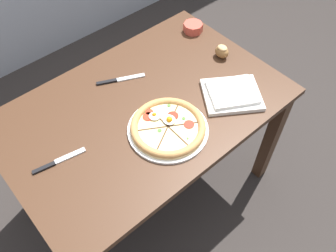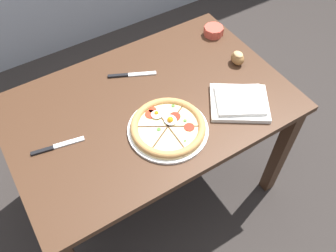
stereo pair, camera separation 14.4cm
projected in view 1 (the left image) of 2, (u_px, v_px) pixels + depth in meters
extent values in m
plane|color=#2D2826|center=(150.00, 187.00, 2.12)|extent=(12.00, 12.00, 0.00)
cube|color=#422819|center=(144.00, 108.00, 1.56)|extent=(1.24, 0.81, 0.03)
cube|color=#422819|center=(271.00, 138.00, 1.91)|extent=(0.06, 0.06, 0.70)
cube|color=#422819|center=(15.00, 172.00, 1.78)|extent=(0.06, 0.06, 0.70)
cube|color=#422819|center=(182.00, 70.00, 2.24)|extent=(0.06, 0.06, 0.70)
cylinder|color=white|center=(168.00, 130.00, 1.46)|extent=(0.33, 0.33, 0.01)
cylinder|color=#E5C684|center=(168.00, 128.00, 1.45)|extent=(0.31, 0.31, 0.01)
cylinder|color=beige|center=(168.00, 127.00, 1.44)|extent=(0.26, 0.26, 0.00)
torus|color=tan|center=(168.00, 126.00, 1.44)|extent=(0.31, 0.31, 0.03)
cube|color=#472D19|center=(178.00, 136.00, 1.41)|extent=(0.01, 0.13, 0.00)
cube|color=#472D19|center=(184.00, 124.00, 1.45)|extent=(0.11, 0.07, 0.00)
cube|color=#472D19|center=(173.00, 115.00, 1.48)|extent=(0.12, 0.07, 0.00)
cube|color=#472D19|center=(158.00, 117.00, 1.47)|extent=(0.01, 0.13, 0.00)
cube|color=#472D19|center=(152.00, 129.00, 1.43)|extent=(0.11, 0.07, 0.00)
cube|color=#472D19|center=(162.00, 138.00, 1.40)|extent=(0.12, 0.07, 0.00)
cylinder|color=red|center=(149.00, 112.00, 1.49)|extent=(0.03, 0.03, 0.00)
cylinder|color=red|center=(189.00, 124.00, 1.44)|extent=(0.04, 0.04, 0.00)
cylinder|color=red|center=(173.00, 116.00, 1.47)|extent=(0.05, 0.05, 0.00)
cylinder|color=red|center=(148.00, 117.00, 1.47)|extent=(0.05, 0.05, 0.00)
ellipsoid|color=white|center=(169.00, 120.00, 1.45)|extent=(0.06, 0.06, 0.01)
sphere|color=orange|center=(169.00, 119.00, 1.44)|extent=(0.03, 0.03, 0.03)
ellipsoid|color=white|center=(155.00, 116.00, 1.46)|extent=(0.07, 0.07, 0.01)
sphere|color=orange|center=(154.00, 115.00, 1.46)|extent=(0.02, 0.02, 0.02)
cylinder|color=#477A2D|center=(184.00, 118.00, 1.46)|extent=(0.01, 0.01, 0.00)
cylinder|color=#2D5B1E|center=(146.00, 113.00, 1.48)|extent=(0.02, 0.02, 0.00)
cylinder|color=#477A2D|center=(169.00, 105.00, 1.51)|extent=(0.01, 0.01, 0.00)
cylinder|color=#477A2D|center=(188.00, 138.00, 1.40)|extent=(0.01, 0.01, 0.00)
cylinder|color=#477A2D|center=(160.00, 130.00, 1.42)|extent=(0.02, 0.02, 0.00)
cylinder|color=#C64C3D|center=(193.00, 27.00, 1.85)|extent=(0.10, 0.10, 0.05)
cylinder|color=beige|center=(193.00, 26.00, 1.85)|extent=(0.08, 0.08, 0.03)
cylinder|color=#C64C3D|center=(200.00, 24.00, 1.87)|extent=(0.01, 0.01, 0.04)
cylinder|color=#C64C3D|center=(193.00, 22.00, 1.88)|extent=(0.01, 0.01, 0.04)
cylinder|color=#C64C3D|center=(187.00, 23.00, 1.87)|extent=(0.01, 0.01, 0.04)
cylinder|color=#C64C3D|center=(184.00, 27.00, 1.85)|extent=(0.01, 0.01, 0.04)
cylinder|color=#C64C3D|center=(186.00, 31.00, 1.83)|extent=(0.01, 0.01, 0.04)
cylinder|color=#C64C3D|center=(193.00, 33.00, 1.82)|extent=(0.01, 0.01, 0.04)
cylinder|color=#C64C3D|center=(199.00, 32.00, 1.83)|extent=(0.01, 0.01, 0.04)
cylinder|color=#C64C3D|center=(202.00, 28.00, 1.85)|extent=(0.01, 0.01, 0.04)
cube|color=silver|center=(232.00, 95.00, 1.57)|extent=(0.32, 0.31, 0.02)
cube|color=silver|center=(232.00, 92.00, 1.56)|extent=(0.26, 0.25, 0.02)
ellipsoid|color=olive|center=(222.00, 52.00, 1.72)|extent=(0.06, 0.07, 0.06)
ellipsoid|color=tan|center=(222.00, 48.00, 1.70)|extent=(0.04, 0.05, 0.02)
cube|color=silver|center=(70.00, 156.00, 1.38)|extent=(0.12, 0.04, 0.01)
cube|color=black|center=(43.00, 167.00, 1.35)|extent=(0.09, 0.03, 0.01)
cube|color=silver|center=(131.00, 77.00, 1.65)|extent=(0.13, 0.07, 0.01)
cube|color=black|center=(107.00, 82.00, 1.63)|extent=(0.09, 0.06, 0.01)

